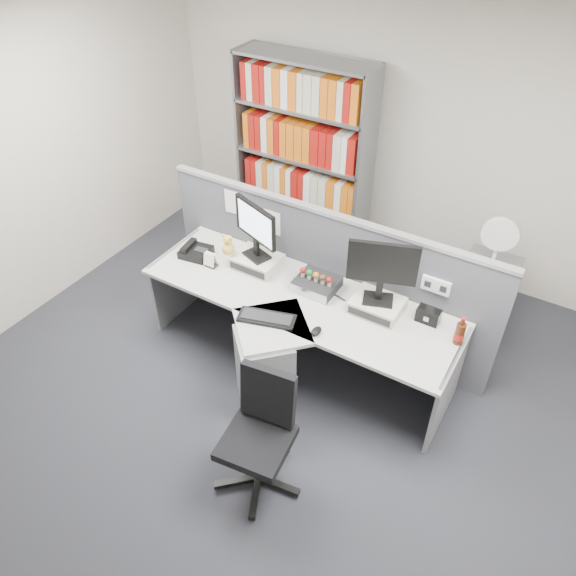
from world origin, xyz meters
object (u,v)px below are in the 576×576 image
Objects in this scene: filing_cabinet at (481,300)px; desk_fan at (499,238)px; desktop_pc at (317,284)px; desk at (284,337)px; mouse at (316,331)px; office_chair at (261,430)px; monitor_right at (382,268)px; shelving_unit at (303,160)px; desk_phone at (195,251)px; keyboard at (267,318)px; desk_calendar at (211,261)px; cola_bottle at (460,334)px; speaker at (428,315)px; monitor_left at (255,227)px.

filing_cabinet is 0.66m from desk_fan.
desk is at bearing -100.85° from desktop_pc.
office_chair is (0.02, -0.79, -0.25)m from mouse.
monitor_right is 0.26× the size of shelving_unit.
desk_phone is (-1.37, 0.31, 0.02)m from mouse.
keyboard is 1.68× the size of desk_phone.
desk_calendar is (0.21, -0.05, 0.01)m from desk_phone.
speaker is at bearing 158.06° from cola_bottle.
speaker is at bearing -36.37° from shelving_unit.
desktop_pc reaches higher than desk.
cola_bottle is (1.74, -0.02, -0.31)m from monitor_left.
desk_calendar is at bearing -149.12° from monitor_left.
desk_fan reaches higher than desk_calendar.
desk_fan is (0.88, 1.48, 0.27)m from mouse.
desktop_pc is at bearing -174.36° from speaker.
monitor_right is 1.12× the size of keyboard.
office_chair is (1.24, -2.72, -0.48)m from shelving_unit.
keyboard is 3.58× the size of desk_calendar.
monitor_left is at bearing 14.98° from desk_phone.
monitor_left reaches higher than desk_phone.
monitor_right is at bearing 59.22° from mouse.
cola_bottle is 1.06m from desk_fan.
keyboard is at bearing -129.55° from filing_cabinet.
shelving_unit is 2.15m from desk_fan.
desk_fan is (0.23, 0.93, 0.24)m from speaker.
monitor_right is 1.04× the size of desk_fan.
monitor_left is at bearing -176.72° from speaker.
monitor_right reaches higher than speaker.
speaker is 0.73× the size of cola_bottle.
keyboard is at bearing -116.96° from desk.
keyboard is 4.35× the size of mouse.
shelving_unit is at bearing 84.76° from desk_phone.
desk is 14.93× the size of speaker.
filing_cabinet is (1.27, 1.54, -0.38)m from keyboard.
keyboard is at bearing 119.67° from office_chair.
shelving_unit is (-2.14, 1.49, 0.17)m from cola_bottle.
desk_fan is (2.25, 1.16, 0.26)m from desk_phone.
monitor_left is 2.07× the size of cola_bottle.
desk_fan is 2.48m from office_chair.
desktop_pc is at bearing 179.12° from cola_bottle.
monitor_right is 0.66m from mouse.
cola_bottle is 1.14m from filing_cabinet.
desktop_pc is at bearing 7.20° from desk_phone.
monitor_right is 1.58× the size of desktop_pc.
monitor_right is 0.74× the size of filing_cabinet.
desk_phone is at bearing -176.91° from cola_bottle.
keyboard is 0.40m from mouse.
desk_fan is at bearing 69.33° from office_chair.
filing_cabinet is at bearing 27.33° from desk_phone.
speaker is 1.50m from office_chair.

